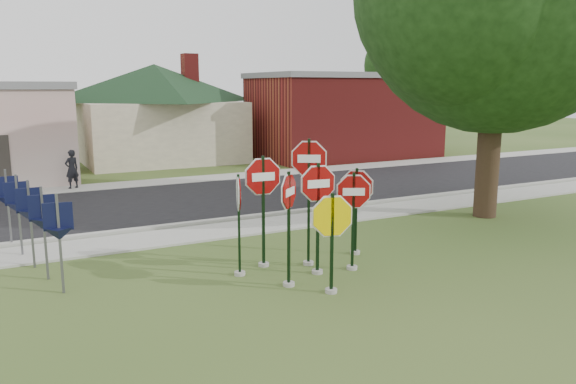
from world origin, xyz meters
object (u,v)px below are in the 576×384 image
stop_sign_center (318,203)px  stop_sign_yellow (332,231)px  pedestrian (72,169)px  stop_sign_left (289,214)px

stop_sign_center → stop_sign_yellow: 1.22m
stop_sign_yellow → stop_sign_center: bearing=72.9°
stop_sign_yellow → pedestrian: stop_sign_yellow is taller
pedestrian → stop_sign_left: bearing=76.7°
stop_sign_yellow → stop_sign_left: 0.95m
pedestrian → stop_sign_yellow: bearing=78.4°
stop_sign_center → stop_sign_yellow: stop_sign_center is taller
stop_sign_yellow → pedestrian: 14.63m
stop_sign_center → stop_sign_left: (-0.91, -0.40, -0.07)m
stop_sign_center → stop_sign_left: bearing=-156.3°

